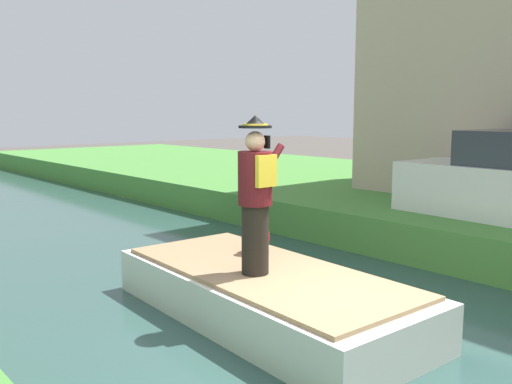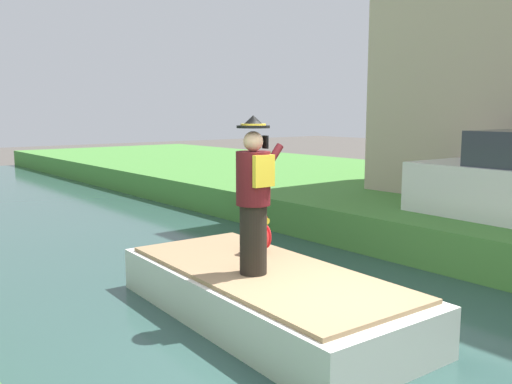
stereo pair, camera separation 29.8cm
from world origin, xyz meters
TOP-DOWN VIEW (x-y plane):
  - ground_plane at (0.00, 0.00)m, footprint 80.00×80.00m
  - canal_water at (0.00, 0.00)m, footprint 6.54×48.00m
  - boat at (0.00, 1.37)m, footprint 2.01×4.28m
  - person_pirate at (-0.20, 1.31)m, footprint 0.61×0.42m
  - parrot_plush at (0.45, 2.03)m, footprint 0.36×0.35m

SIDE VIEW (x-z plane):
  - ground_plane at x=0.00m, z-range 0.00..0.00m
  - canal_water at x=0.00m, z-range 0.00..0.10m
  - boat at x=0.00m, z-range 0.10..0.71m
  - parrot_plush at x=0.45m, z-range 0.67..1.24m
  - person_pirate at x=-0.20m, z-range 0.71..2.56m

